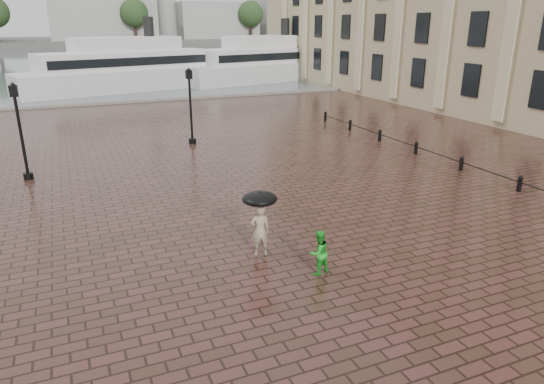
{
  "coord_description": "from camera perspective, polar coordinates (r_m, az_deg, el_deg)",
  "views": [
    {
      "loc": [
        -3.97,
        -14.79,
        7.07
      ],
      "look_at": [
        2.37,
        0.04,
        1.4
      ],
      "focal_mm": 32.0,
      "sensor_mm": 36.0,
      "label": 1
    }
  ],
  "objects": [
    {
      "name": "ground",
      "position": [
        16.87,
        -7.41,
        -5.59
      ],
      "size": [
        300.0,
        300.0,
        0.0
      ],
      "primitive_type": "plane",
      "color": "#372119",
      "rests_on": "ground"
    },
    {
      "name": "harbour_water",
      "position": [
        107.1,
        -21.68,
        14.28
      ],
      "size": [
        240.0,
        240.0,
        0.0
      ],
      "primitive_type": "plane",
      "color": "#4D575D",
      "rests_on": "ground"
    },
    {
      "name": "quay_edge",
      "position": [
        47.49,
        -18.37,
        9.84
      ],
      "size": [
        80.0,
        0.6,
        0.3
      ],
      "primitive_type": "cube",
      "color": "slate",
      "rests_on": "ground"
    },
    {
      "name": "far_shore",
      "position": [
        174.94,
        -22.76,
        15.96
      ],
      "size": [
        300.0,
        60.0,
        2.0
      ],
      "primitive_type": "cube",
      "color": "#4C4C47",
      "rests_on": "ground"
    },
    {
      "name": "distant_skyline",
      "position": [
        172.85,
        -5.97,
        20.06
      ],
      "size": [
        102.5,
        22.0,
        33.0
      ],
      "color": "#9B9993",
      "rests_on": "ground"
    },
    {
      "name": "far_trees",
      "position": [
        152.86,
        -22.96,
        18.82
      ],
      "size": [
        188.0,
        8.0,
        13.5
      ],
      "color": "#2D2119",
      "rests_on": "ground"
    },
    {
      "name": "bollard_row",
      "position": [
        28.65,
        16.6,
        5.09
      ],
      "size": [
        0.22,
        21.22,
        0.73
      ],
      "color": "black",
      "rests_on": "ground"
    },
    {
      "name": "street_lamps",
      "position": [
        30.52,
        -25.08,
        8.62
      ],
      "size": [
        15.44,
        12.44,
        4.4
      ],
      "color": "black",
      "rests_on": "ground"
    },
    {
      "name": "adult_pedestrian",
      "position": [
        15.35,
        -1.42,
        -4.55
      ],
      "size": [
        0.69,
        0.53,
        1.7
      ],
      "primitive_type": "imported",
      "rotation": [
        0.0,
        0.0,
        2.93
      ],
      "color": "tan",
      "rests_on": "ground"
    },
    {
      "name": "child_pedestrian",
      "position": [
        14.38,
        5.52,
        -7.1
      ],
      "size": [
        0.76,
        0.65,
        1.37
      ],
      "primitive_type": "imported",
      "rotation": [
        0.0,
        0.0,
        3.36
      ],
      "color": "green",
      "rests_on": "ground"
    },
    {
      "name": "ferry_near",
      "position": [
        56.71,
        -16.58,
        13.77
      ],
      "size": [
        23.93,
        11.33,
        7.64
      ],
      "rotation": [
        0.0,
        0.0,
        0.26
      ],
      "color": "silver",
      "rests_on": "ground"
    },
    {
      "name": "ferry_far",
      "position": [
        63.37,
        -0.47,
        15.01
      ],
      "size": [
        23.56,
        10.98,
        7.52
      ],
      "rotation": [
        0.0,
        0.0,
        0.25
      ],
      "color": "silver",
      "rests_on": "ground"
    },
    {
      "name": "umbrella",
      "position": [
        14.95,
        -1.45,
        -0.8
      ],
      "size": [
        1.1,
        1.1,
        1.14
      ],
      "color": "black",
      "rests_on": "ground"
    }
  ]
}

